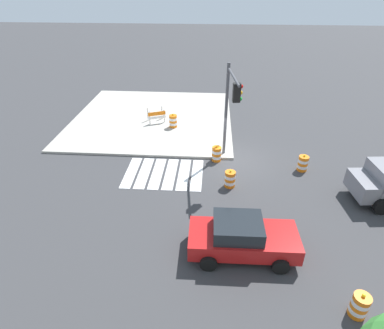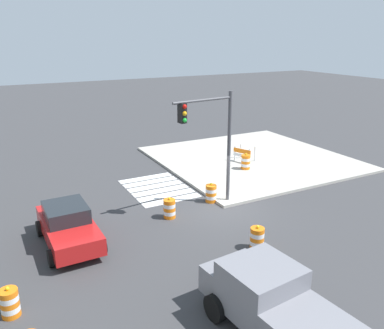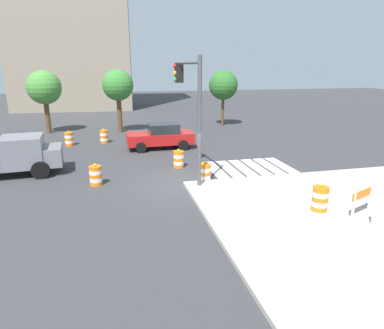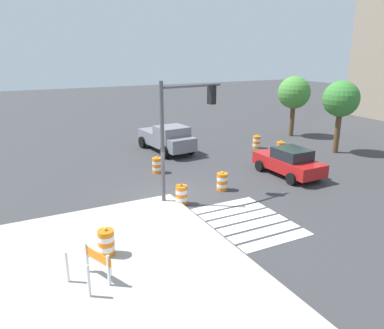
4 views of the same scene
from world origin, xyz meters
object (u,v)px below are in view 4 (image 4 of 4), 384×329
Objects in this scene: pickup_truck at (168,138)px; traffic_barrel_median_near at (157,165)px; traffic_light_pole at (183,119)px; street_tree_streetside_far at (294,93)px; street_tree_streetside_mid at (341,100)px; traffic_barrel_far_curb at (280,149)px; sports_car at (289,162)px; traffic_barrel_crosswalk_end at (222,182)px; traffic_barrel_on_sidewalk at (106,242)px; construction_barricade at (93,264)px; traffic_barrel_median_far at (257,142)px; traffic_barrel_near_corner at (181,195)px.

pickup_truck is 5.21× the size of traffic_barrel_median_near.
traffic_light_pole reaches higher than street_tree_streetside_far.
street_tree_streetside_far is at bearing 170.65° from street_tree_streetside_mid.
street_tree_streetside_far reaches higher than traffic_barrel_far_curb.
traffic_barrel_crosswalk_end is at bearing -86.45° from sports_car.
traffic_light_pole is 1.11× the size of street_tree_streetside_far.
traffic_barrel_far_curb is at bearing -47.67° from street_tree_streetside_far.
traffic_barrel_on_sidewalk reaches higher than construction_barricade.
traffic_barrel_crosswalk_end is 9.26m from traffic_barrel_median_far.
street_tree_streetside_mid is (-2.44, 6.40, 2.89)m from sports_car.
traffic_barrel_median_far and traffic_barrel_far_curb have the same top height.
traffic_barrel_median_far is 0.19× the size of traffic_light_pole.
street_tree_streetside_mid reaches higher than traffic_barrel_median_far.
traffic_barrel_near_corner is (8.99, -3.24, -0.52)m from pickup_truck.
pickup_truck is 15.84m from construction_barricade.
street_tree_streetside_far is at bearing 124.53° from construction_barricade.
street_tree_streetside_far reaches higher than traffic_barrel_crosswalk_end.
traffic_barrel_far_curb is at bearing 115.56° from traffic_barrel_near_corner.
traffic_barrel_median_near and traffic_barrel_far_curb have the same top height.
street_tree_streetside_mid reaches higher than street_tree_streetside_far.
traffic_barrel_near_corner is at bearing -82.18° from sports_car.
traffic_barrel_median_near is 5.54m from traffic_light_pole.
traffic_barrel_median_near is at bearing -73.23° from street_tree_streetside_far.
traffic_barrel_median_near is 9.54m from traffic_barrel_on_sidewalk.
traffic_barrel_far_curb is (-3.96, 7.12, 0.00)m from traffic_barrel_crosswalk_end.
traffic_barrel_on_sidewalk is 6.90m from traffic_light_pole.
traffic_barrel_far_curb is (4.31, 6.53, -0.52)m from pickup_truck.
street_tree_streetside_far reaches higher than traffic_barrel_near_corner.
traffic_barrel_median_near is 1.00× the size of traffic_barrel_far_curb.
pickup_truck reaches higher than traffic_barrel_on_sidewalk.
pickup_truck is 9.57m from traffic_barrel_near_corner.
traffic_barrel_median_near is (-3.91, -6.53, -0.36)m from sports_car.
traffic_barrel_median_near is 8.95m from traffic_barrel_median_far.
street_tree_streetside_far reaches higher than traffic_barrel_median_near.
sports_car is 4.24× the size of traffic_barrel_crosswalk_end.
street_tree_streetside_far is at bearing 90.48° from pickup_truck.
traffic_barrel_median_near is 1.00× the size of traffic_barrel_median_far.
sports_car is 0.87× the size of street_tree_streetside_mid.
street_tree_streetside_far reaches higher than traffic_barrel_on_sidewalk.
traffic_barrel_near_corner is 17.49m from street_tree_streetside_far.
street_tree_streetside_mid is at bearing 83.50° from traffic_barrel_median_near.
traffic_light_pole is at bearing -77.91° from street_tree_streetside_mid.
pickup_truck reaches higher than construction_barricade.
traffic_barrel_median_far is 0.21× the size of street_tree_streetside_far.
pickup_truck is 1.08× the size of street_tree_streetside_far.
traffic_barrel_far_curb is at bearing 88.50° from traffic_barrel_median_near.
traffic_barrel_median_near is (-4.91, 0.76, 0.00)m from traffic_barrel_near_corner.
traffic_barrel_crosswalk_end is 1.00× the size of traffic_barrel_median_far.
traffic_barrel_near_corner is 3.53m from traffic_light_pole.
pickup_truck is at bearing -153.14° from sports_car.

